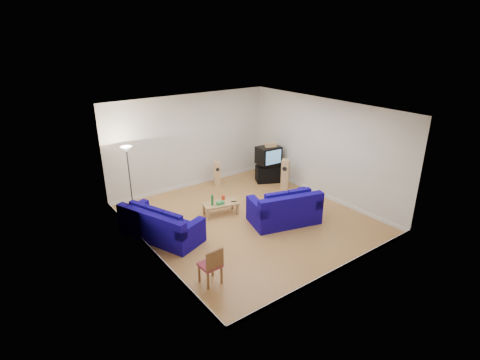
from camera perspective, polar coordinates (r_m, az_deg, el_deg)
room at (r=10.31m, az=1.32°, el=1.63°), size 6.01×6.51×3.21m
sofa_three_seat at (r=10.08m, az=-12.11°, el=-7.03°), size 1.71×2.41×0.86m
sofa_loveseat at (r=10.68m, az=6.86°, el=-4.70°), size 2.12×1.54×0.95m
coffee_table at (r=11.10m, az=-2.99°, el=-3.77°), size 1.10×0.73×0.37m
bottle at (r=10.89m, az=-4.25°, el=-3.08°), size 0.08×0.08×0.33m
tissue_box at (r=10.97m, az=-3.02°, el=-3.52°), size 0.23×0.14×0.09m
red_canister at (r=11.25m, az=-2.57°, el=-2.72°), size 0.11×0.11×0.14m
remote at (r=11.14m, az=-0.97°, el=-3.29°), size 0.16×0.13×0.02m
tv_stand at (r=13.59m, az=4.49°, el=0.97°), size 1.09×0.90×0.58m
av_receiver at (r=13.43m, az=4.63°, el=2.28°), size 0.57×0.53×0.11m
television at (r=13.35m, az=4.37°, el=3.81°), size 0.84×0.66×0.62m
centre_speaker at (r=13.23m, az=4.72°, el=5.35°), size 0.42×0.26×0.14m
speaker_left at (r=13.15m, az=-3.50°, el=0.95°), size 0.29×0.32×0.87m
speaker_right at (r=12.96m, az=6.90°, el=0.90°), size 0.39×0.37×1.03m
floor_lamp at (r=11.37m, az=-16.79°, el=3.22°), size 0.34×0.34×2.01m
dining_chair at (r=8.13m, az=-4.34°, el=-12.68°), size 0.44×0.44×0.89m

